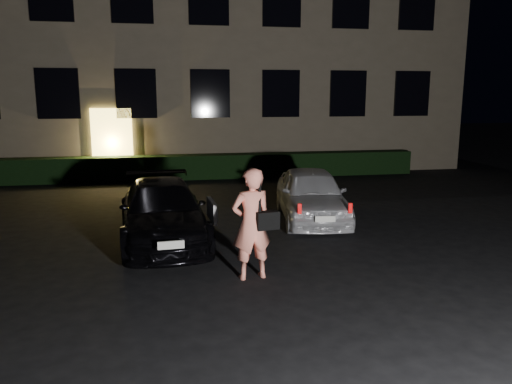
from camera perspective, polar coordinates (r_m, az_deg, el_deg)
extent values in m
plane|color=black|center=(8.07, 2.24, -10.64)|extent=(80.00, 80.00, 0.00)
cube|color=#675B49|center=(22.57, -6.36, 18.74)|extent=(20.00, 8.00, 12.00)
cube|color=#F8D454|center=(18.43, -16.09, 5.29)|extent=(1.40, 0.10, 2.50)
cube|color=black|center=(18.59, -21.69, 10.40)|extent=(1.40, 0.10, 1.70)
cube|color=black|center=(18.27, -13.54, 10.87)|extent=(1.40, 0.10, 1.70)
cube|color=black|center=(18.32, -5.24, 11.13)|extent=(1.40, 0.10, 1.70)
cube|color=black|center=(18.73, 2.86, 11.16)|extent=(1.40, 0.10, 1.70)
cube|color=black|center=(19.49, 10.47, 10.99)|extent=(1.40, 0.10, 1.70)
cube|color=black|center=(20.54, 17.39, 10.67)|extent=(1.40, 0.10, 1.70)
cube|color=black|center=(18.60, -5.43, 21.03)|extent=(1.40, 0.10, 1.70)
cube|color=black|center=(19.01, 2.96, 20.85)|extent=(1.40, 0.10, 1.70)
cube|color=black|center=(19.75, 10.81, 20.31)|extent=(1.40, 0.10, 1.70)
cube|color=black|center=(20.79, 17.93, 19.51)|extent=(1.40, 0.10, 1.70)
cube|color=black|center=(18.07, -4.97, 2.94)|extent=(15.00, 0.70, 0.85)
imported|color=black|center=(10.51, -10.65, -2.18)|extent=(1.97, 4.28, 1.21)
cube|color=white|center=(9.82, -5.07, -2.10)|extent=(0.13, 0.87, 0.40)
cube|color=silver|center=(8.44, -9.70, -5.99)|extent=(0.44, 0.07, 0.14)
imported|color=silver|center=(12.03, 6.34, -0.26)|extent=(1.95, 3.85, 1.26)
cube|color=red|center=(10.23, 5.01, -1.92)|extent=(0.08, 0.06, 0.21)
cube|color=red|center=(10.43, 10.73, -1.83)|extent=(0.08, 0.06, 0.21)
cube|color=silver|center=(10.32, 7.91, -3.07)|extent=(0.42, 0.09, 0.12)
imported|color=#FF8D74|center=(8.10, -0.53, -3.67)|extent=(0.74, 0.56, 1.84)
cube|color=black|center=(8.05, 1.30, -3.27)|extent=(0.40, 0.23, 0.29)
cube|color=black|center=(7.95, 0.38, -0.37)|extent=(0.05, 0.07, 0.57)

